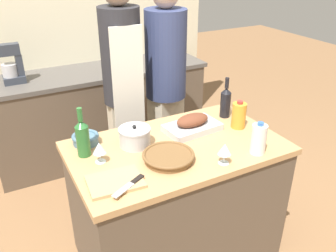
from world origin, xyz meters
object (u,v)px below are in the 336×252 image
stock_pot (135,137)px  knife_chef (130,185)px  mixing_bowl (86,139)px  person_cook_aproned (123,84)px  wicker_basket (168,156)px  wine_bottle_green (83,137)px  roasting_pan (192,125)px  condiment_bottle_tall (170,54)px  milk_jug (259,139)px  condiment_bottle_short (154,55)px  cutting_board (115,182)px  juice_jug (239,115)px  wine_glass_right (225,150)px  stand_mixer (12,67)px  person_cook_guest (166,81)px  wine_glass_left (99,148)px  wine_bottle_dark (226,102)px

stock_pot → knife_chef: (-0.20, -0.39, -0.04)m
mixing_bowl → person_cook_aproned: size_ratio=0.09×
wicker_basket → person_cook_aproned: size_ratio=0.17×
person_cook_aproned → wine_bottle_green: bearing=-123.7°
stock_pot → roasting_pan: bearing=-0.1°
condiment_bottle_tall → person_cook_aproned: size_ratio=0.09×
milk_jug → condiment_bottle_short: milk_jug is taller
cutting_board → condiment_bottle_short: 2.04m
milk_jug → person_cook_aproned: 1.18m
roasting_pan → wine_bottle_green: size_ratio=1.25×
juice_jug → milk_jug: 0.33m
wine_glass_right → condiment_bottle_tall: size_ratio=0.76×
stand_mixer → person_cook_aproned: (0.71, -0.76, -0.03)m
wine_glass_right → person_cook_guest: bearing=79.1°
juice_jug → wine_glass_left: bearing=179.0°
condiment_bottle_short → juice_jug: bearing=-94.2°
cutting_board → wine_glass_left: (-0.00, 0.23, 0.08)m
wine_glass_right → wine_bottle_green: bearing=145.8°
milk_jug → condiment_bottle_short: size_ratio=1.29×
mixing_bowl → knife_chef: bearing=-83.2°
stand_mixer → person_cook_guest: size_ratio=0.19×
juice_jug → wicker_basket: bearing=-166.2°
wicker_basket → wine_glass_left: (-0.35, 0.17, 0.06)m
cutting_board → wine_bottle_dark: wine_bottle_dark is taller
stock_pot → condiment_bottle_short: (0.82, 1.42, 0.04)m
roasting_pan → wicker_basket: bearing=-141.1°
wine_glass_right → person_cook_aproned: size_ratio=0.07×
wine_bottle_green → condiment_bottle_tall: wine_bottle_green is taller
wine_glass_right → condiment_bottle_short: size_ratio=0.82×
wine_bottle_green → stand_mixer: stand_mixer is taller
stand_mixer → condiment_bottle_short: bearing=-0.9°
juice_jug → wine_bottle_green: bearing=172.6°
roasting_pan → condiment_bottle_tall: size_ratio=2.28×
roasting_pan → cutting_board: bearing=-154.4°
milk_jug → person_cook_aproned: person_cook_aproned is taller
wine_glass_left → person_cook_guest: bearing=43.5°
wine_bottle_green → person_cook_guest: (0.88, 0.67, -0.02)m
condiment_bottle_short → person_cook_aproned: (-0.62, -0.74, 0.04)m
roasting_pan → cutting_board: (-0.66, -0.31, -0.04)m
roasting_pan → wine_glass_right: wine_glass_right is taller
wine_bottle_green → wine_glass_right: size_ratio=2.39×
wine_glass_left → condiment_bottle_tall: condiment_bottle_tall is taller
milk_jug → person_cook_aproned: size_ratio=0.11×
wicker_basket → mixing_bowl: bearing=131.3°
knife_chef → person_cook_aproned: size_ratio=0.12×
mixing_bowl → condiment_bottle_tall: 1.74m
wine_glass_right → stand_mixer: bearing=115.1°
wine_glass_right → knife_chef: wine_glass_right is taller
knife_chef → condiment_bottle_tall: 2.12m
condiment_bottle_short → stock_pot: bearing=-119.9°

